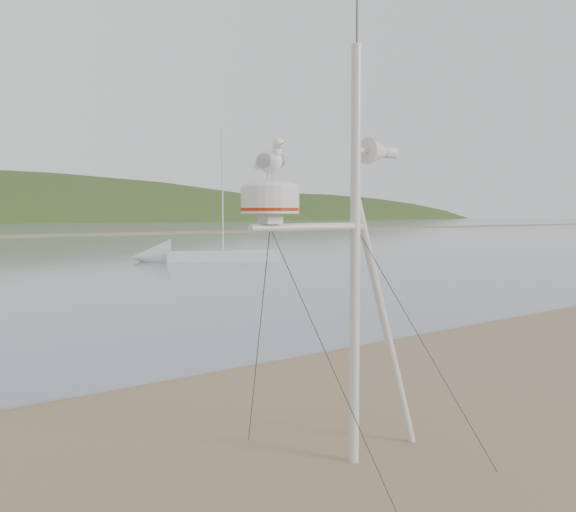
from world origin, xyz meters
TOP-DOWN VIEW (x-y plane):
  - mast_rig at (2.50, -0.14)m, footprint 2.35×2.51m
  - sailboat_white_near at (13.64, 25.08)m, footprint 7.98×5.35m

SIDE VIEW (x-z plane):
  - sailboat_white_near at x=13.64m, z-range -3.64..4.24m
  - mast_rig at x=2.50m, z-range -1.37..3.93m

